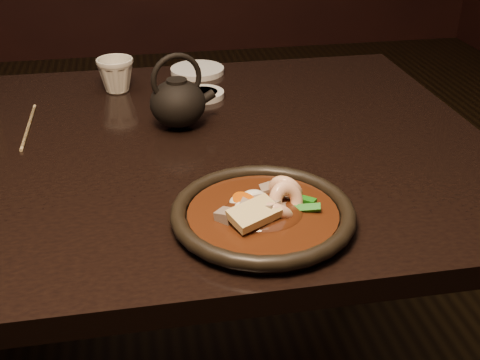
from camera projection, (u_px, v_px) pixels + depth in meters
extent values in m
cube|color=black|center=(61.00, 162.00, 1.10)|extent=(1.60, 0.90, 0.04)
cylinder|color=black|center=(350.00, 199.00, 1.71)|extent=(0.06, 0.06, 0.71)
cylinder|color=black|center=(82.00, 198.00, 1.98)|extent=(0.04, 0.04, 0.43)
cylinder|color=black|center=(22.00, 262.00, 1.68)|extent=(0.04, 0.04, 0.43)
cylinder|color=black|center=(263.00, 219.00, 0.88)|extent=(0.25, 0.25, 0.01)
torus|color=black|center=(263.00, 212.00, 0.88)|extent=(0.27, 0.27, 0.02)
cylinder|color=#37180A|center=(263.00, 215.00, 0.88)|extent=(0.22, 0.22, 0.01)
ellipsoid|color=#37180A|center=(263.00, 215.00, 0.88)|extent=(0.12, 0.12, 0.03)
torus|color=#FFCCA1|center=(286.00, 191.00, 0.91)|extent=(0.07, 0.06, 0.06)
torus|color=#FFCCA1|center=(275.00, 214.00, 0.87)|extent=(0.07, 0.07, 0.05)
torus|color=#FFCCA1|center=(286.00, 202.00, 0.88)|extent=(0.06, 0.05, 0.06)
cube|color=gray|center=(226.00, 217.00, 0.86)|extent=(0.04, 0.04, 0.03)
cube|color=gray|center=(255.00, 206.00, 0.87)|extent=(0.03, 0.03, 0.03)
cube|color=gray|center=(269.00, 191.00, 0.92)|extent=(0.03, 0.02, 0.03)
cube|color=gray|center=(270.00, 210.00, 0.85)|extent=(0.04, 0.04, 0.03)
cube|color=gray|center=(250.00, 207.00, 0.88)|extent=(0.04, 0.04, 0.03)
cube|color=gray|center=(283.00, 213.00, 0.87)|extent=(0.04, 0.03, 0.03)
cylinder|color=#E15B07|center=(262.00, 217.00, 0.85)|extent=(0.05, 0.05, 0.03)
cylinder|color=#E15B07|center=(252.00, 208.00, 0.88)|extent=(0.05, 0.05, 0.04)
cylinder|color=#E15B07|center=(249.00, 218.00, 0.84)|extent=(0.03, 0.04, 0.04)
cylinder|color=#E15B07|center=(245.00, 201.00, 0.88)|extent=(0.05, 0.05, 0.04)
cube|color=#196914|center=(304.00, 199.00, 0.89)|extent=(0.04, 0.04, 0.01)
cube|color=#196914|center=(272.00, 212.00, 0.86)|extent=(0.04, 0.02, 0.03)
cube|color=#196914|center=(261.00, 200.00, 0.89)|extent=(0.04, 0.04, 0.01)
cube|color=#196914|center=(281.00, 213.00, 0.87)|extent=(0.03, 0.04, 0.02)
cube|color=#196914|center=(308.00, 208.00, 0.88)|extent=(0.04, 0.02, 0.02)
cube|color=#196914|center=(277.00, 218.00, 0.86)|extent=(0.04, 0.03, 0.02)
ellipsoid|color=white|center=(243.00, 202.00, 0.90)|extent=(0.04, 0.04, 0.02)
ellipsoid|color=white|center=(253.00, 198.00, 0.90)|extent=(0.04, 0.02, 0.03)
ellipsoid|color=white|center=(255.00, 200.00, 0.90)|extent=(0.03, 0.02, 0.02)
ellipsoid|color=white|center=(243.00, 210.00, 0.88)|extent=(0.03, 0.04, 0.02)
ellipsoid|color=white|center=(265.00, 217.00, 0.85)|extent=(0.03, 0.03, 0.02)
cube|color=#E5D089|center=(254.00, 213.00, 0.84)|extent=(0.08, 0.07, 0.03)
cylinder|color=silver|center=(203.00, 94.00, 1.32)|extent=(0.09, 0.09, 0.01)
cylinder|color=silver|center=(197.00, 70.00, 1.46)|extent=(0.13, 0.13, 0.01)
imported|color=beige|center=(116.00, 74.00, 1.34)|extent=(0.08, 0.08, 0.08)
cylinder|color=tan|center=(28.00, 128.00, 1.18)|extent=(0.01, 0.21, 0.01)
cylinder|color=tan|center=(29.00, 125.00, 1.18)|extent=(0.01, 0.21, 0.01)
ellipsoid|color=black|center=(178.00, 103.00, 1.16)|extent=(0.11, 0.11, 0.09)
cylinder|color=black|center=(177.00, 83.00, 1.14)|extent=(0.04, 0.04, 0.02)
cylinder|color=black|center=(204.00, 99.00, 1.18)|extent=(0.05, 0.03, 0.04)
torus|color=black|center=(176.00, 79.00, 1.14)|extent=(0.10, 0.03, 0.10)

